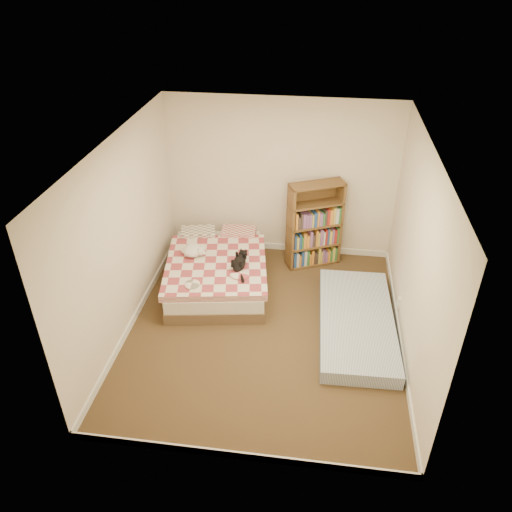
# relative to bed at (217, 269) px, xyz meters

# --- Properties ---
(room) EXTENTS (3.51, 4.01, 2.51)m
(room) POSITION_rel_bed_xyz_m (0.81, -0.93, 0.96)
(room) COLOR #48331E
(room) RESTS_ON ground
(bed) EXTENTS (1.64, 2.11, 0.51)m
(bed) POSITION_rel_bed_xyz_m (0.00, 0.00, 0.00)
(bed) COLOR brown
(bed) RESTS_ON room
(bookshelf) EXTENTS (0.93, 0.60, 1.37)m
(bookshelf) POSITION_rel_bed_xyz_m (1.37, 0.75, 0.28)
(bookshelf) COLOR #54321D
(bookshelf) RESTS_ON room
(floor_mattress) EXTENTS (1.00, 2.13, 0.19)m
(floor_mattress) POSITION_rel_bed_xyz_m (2.01, -0.77, -0.14)
(floor_mattress) COLOR #6984AF
(floor_mattress) RESTS_ON room
(black_cat) EXTENTS (0.24, 0.67, 0.15)m
(black_cat) POSITION_rel_bed_xyz_m (0.37, -0.20, 0.29)
(black_cat) COLOR black
(black_cat) RESTS_ON bed
(white_dog) EXTENTS (0.40, 0.41, 0.15)m
(white_dog) POSITION_rel_bed_xyz_m (-0.34, -0.02, 0.31)
(white_dog) COLOR silver
(white_dog) RESTS_ON bed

